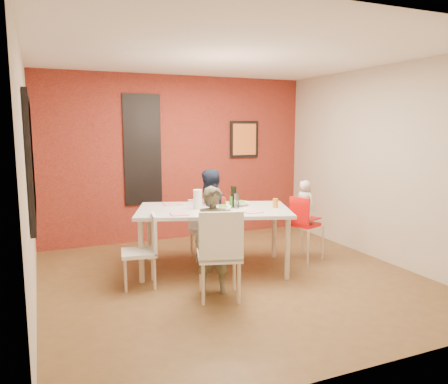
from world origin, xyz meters
name	(u,v)px	position (x,y,z in m)	size (l,w,h in m)	color
ground	(233,279)	(0.00, 0.00, 0.00)	(4.50, 4.50, 0.00)	brown
ceiling	(234,54)	(0.00, 0.00, 2.70)	(4.50, 4.50, 0.02)	white
wall_back	(178,158)	(0.00, 2.25, 1.35)	(4.50, 0.02, 2.70)	beige
wall_front	(362,199)	(0.00, -2.25, 1.35)	(4.50, 0.02, 2.70)	beige
wall_left	(28,179)	(-2.25, 0.00, 1.35)	(0.02, 4.50, 2.70)	beige
wall_right	(381,164)	(2.25, 0.00, 1.35)	(0.02, 4.50, 2.70)	beige
brick_accent_wall	(178,158)	(0.00, 2.23, 1.35)	(4.50, 0.02, 2.70)	maroon
picture_window_frame	(30,158)	(-2.22, 0.20, 1.55)	(0.05, 1.70, 1.30)	black
picture_window_pane	(32,158)	(-2.21, 0.20, 1.55)	(0.02, 1.55, 1.15)	black
glassblock_strip	(142,150)	(-0.60, 2.21, 1.50)	(0.55, 0.03, 1.70)	silver
glassblock_surround	(143,150)	(-0.60, 2.21, 1.50)	(0.60, 0.03, 1.76)	black
art_print_frame	(244,139)	(1.20, 2.21, 1.65)	(0.54, 0.03, 0.64)	black
art_print_canvas	(245,139)	(1.20, 2.19, 1.65)	(0.44, 0.01, 0.54)	orange
dining_table	(213,214)	(-0.08, 0.47, 0.74)	(2.20, 1.67, 0.81)	silver
chair_near	(220,250)	(-0.41, -0.56, 0.56)	(0.58, 0.58, 1.00)	white
chair_far	(203,225)	(-0.02, 1.02, 0.47)	(0.42, 0.42, 0.84)	white
chair_left	(145,246)	(-1.05, 0.20, 0.48)	(0.46, 0.46, 0.86)	white
high_chair	(304,222)	(1.21, 0.30, 0.55)	(0.49, 0.49, 0.92)	red
child_near	(214,240)	(-0.39, -0.31, 0.61)	(0.44, 0.29, 1.22)	brown
child_far	(209,216)	(-0.02, 0.78, 0.65)	(0.63, 0.49, 1.30)	#151D31
toddler	(305,202)	(1.23, 0.32, 0.84)	(0.29, 0.19, 0.60)	beige
plate_near_left	(179,214)	(-0.61, 0.27, 0.82)	(0.20, 0.20, 0.01)	white
plate_far_mid	(214,203)	(0.08, 0.84, 0.82)	(0.22, 0.22, 0.01)	white
plate_near_right	(252,212)	(0.28, 0.04, 0.82)	(0.21, 0.21, 0.01)	white
plate_far_left	(173,204)	(-0.48, 0.97, 0.82)	(0.24, 0.24, 0.01)	silver
salad_bowl_a	(222,208)	(-0.02, 0.31, 0.84)	(0.22, 0.22, 0.06)	white
salad_bowl_b	(241,204)	(0.34, 0.53, 0.84)	(0.22, 0.22, 0.05)	silver
wine_bottle	(234,197)	(0.20, 0.45, 0.95)	(0.07, 0.07, 0.28)	black
wine_glass_a	(216,204)	(-0.11, 0.28, 0.91)	(0.07, 0.07, 0.20)	silver
wine_glass_b	(237,201)	(0.21, 0.37, 0.91)	(0.07, 0.07, 0.20)	silver
paper_towel_roll	(198,199)	(-0.27, 0.53, 0.94)	(0.11, 0.11, 0.25)	white
condiment_red	(223,203)	(0.03, 0.40, 0.89)	(0.04, 0.04, 0.16)	red
condiment_green	(231,203)	(0.14, 0.39, 0.89)	(0.04, 0.04, 0.15)	#327426
condiment_brown	(225,203)	(0.06, 0.41, 0.89)	(0.04, 0.04, 0.14)	brown
sippy_cup	(275,203)	(0.69, 0.19, 0.87)	(0.07, 0.07, 0.12)	orange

